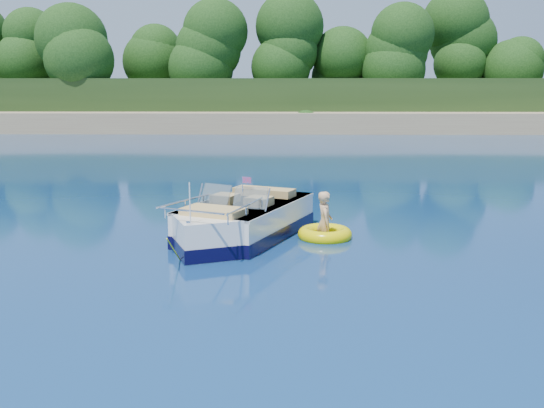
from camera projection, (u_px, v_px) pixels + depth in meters
name	position (u px, v px, depth m)	size (l,w,h in m)	color
ground	(281.00, 297.00, 9.85)	(160.00, 160.00, 0.00)	#0A1E4B
shoreline	(283.00, 107.00, 72.26)	(170.00, 59.00, 6.00)	#907253
treeline	(283.00, 59.00, 49.05)	(150.00, 7.12, 8.19)	black
motorboat	(240.00, 224.00, 13.55)	(3.24, 5.06, 1.79)	white
tow_tube	(325.00, 234.00, 13.70)	(1.23, 1.23, 0.33)	#EEDC02
boy	(324.00, 239.00, 13.65)	(0.54, 0.35, 1.47)	#E0AC75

